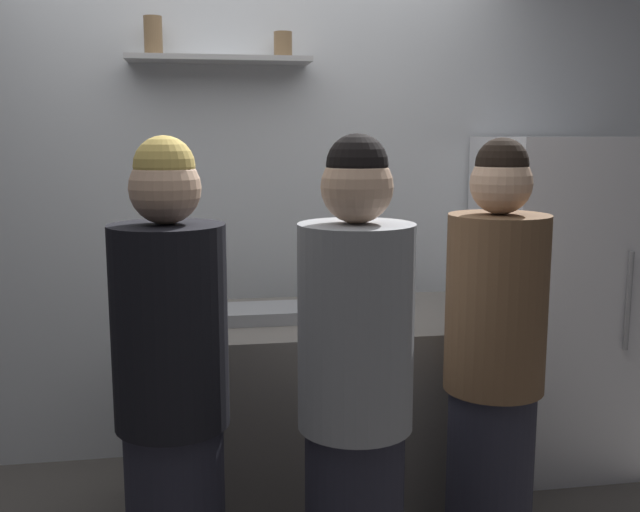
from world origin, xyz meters
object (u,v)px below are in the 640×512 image
Objects in this scene: person_blonde at (173,413)px; person_grey_hoodie at (355,415)px; wine_bottle_dark_glass at (467,290)px; water_bottle_plastic at (326,274)px; baking_pan at (259,314)px; refrigerator at (553,303)px; wine_bottle_pale_glass at (157,308)px; utensil_holder at (339,296)px; person_brown_jacket at (493,379)px; wine_bottle_green_glass at (164,292)px.

person_grey_hoodie is at bearing -104.32° from person_blonde.
water_bottle_plastic is (-0.48, 0.49, -0.01)m from wine_bottle_dark_glass.
refrigerator is at bearing 15.06° from baking_pan.
wine_bottle_pale_glass is at bearing -179.71° from wine_bottle_dark_glass.
water_bottle_plastic reaches higher than utensil_holder.
refrigerator reaches higher than wine_bottle_dark_glass.
wine_bottle_pale_glass reaches higher than baking_pan.
person_blonde is at bearing 140.26° from person_grey_hoodie.
person_blonde reaches higher than wine_bottle_dark_glass.
person_grey_hoodie is at bearing -130.78° from wine_bottle_dark_glass.
person_brown_jacket reaches higher than wine_bottle_dark_glass.
person_blonde is (0.07, -0.58, -0.19)m from wine_bottle_pale_glass.
person_brown_jacket is at bearing -61.55° from utensil_holder.
wine_bottle_green_glass is at bearing 1.18° from person_blonde.
baking_pan is 0.47m from water_bottle_plastic.
person_blonde is at bearing -127.43° from utensil_holder.
wine_bottle_dark_glass is at bearing 28.97° from person_brown_jacket.
wine_bottle_green_glass is 0.27m from wine_bottle_pale_glass.
wine_bottle_dark_glass is at bearing -45.33° from water_bottle_plastic.
utensil_holder is 0.20m from water_bottle_plastic.
utensil_holder is at bearing 53.80° from person_grey_hoodie.
wine_bottle_green_glass is at bearing -162.27° from water_bottle_plastic.
refrigerator is 1.23m from person_brown_jacket.
person_brown_jacket is at bearing -38.83° from baking_pan.
baking_pan is at bearing 88.29° from person_brown_jacket.
person_blonde is (-0.32, -0.75, -0.11)m from baking_pan.
baking_pan is at bearing 75.65° from person_grey_hoodie.
person_grey_hoodie reaches higher than person_blonde.
person_blonde is (-1.14, -0.59, -0.21)m from wine_bottle_dark_glass.
wine_bottle_green_glass is 1.35m from person_brown_jacket.
wine_bottle_dark_glass is at bearing -12.34° from wine_bottle_green_glass.
wine_bottle_pale_glass is at bearing 4.27° from person_blonde.
utensil_holder is at bearing -166.70° from refrigerator.
utensil_holder is at bearing 2.56° from wine_bottle_green_glass.
person_grey_hoodie reaches higher than wine_bottle_dark_glass.
person_grey_hoodie reaches higher than person_brown_jacket.
wine_bottle_green_glass is at bearing -177.44° from utensil_holder.
water_bottle_plastic is (-0.02, 0.19, 0.06)m from utensil_holder.
refrigerator reaches higher than baking_pan.
water_bottle_plastic is (-1.14, -0.07, 0.19)m from refrigerator.
refrigerator is at bearing 1.28° from person_brown_jacket.
person_brown_jacket is (0.54, 0.26, -0.01)m from person_grey_hoodie.
water_bottle_plastic is (0.73, 0.50, 0.01)m from wine_bottle_pale_glass.
wine_bottle_dark_glass is 1.21m from wine_bottle_pale_glass.
water_bottle_plastic is at bearing 61.43° from person_brown_jacket.
water_bottle_plastic reaches higher than baking_pan.
person_blonde reaches higher than baking_pan.
refrigerator is 1.16m from water_bottle_plastic.
wine_bottle_green_glass is at bearing 167.66° from wine_bottle_dark_glass.
person_blonde reaches higher than water_bottle_plastic.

